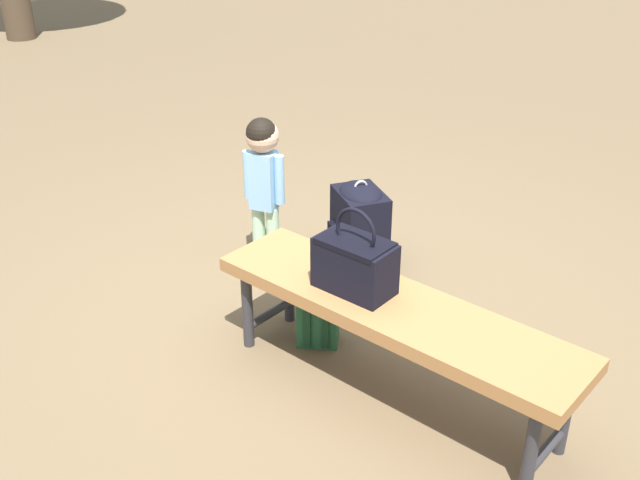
# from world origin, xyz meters

# --- Properties ---
(ground_plane) EXTENTS (40.00, 40.00, 0.00)m
(ground_plane) POSITION_xyz_m (0.00, 0.00, 0.00)
(ground_plane) COLOR brown
(ground_plane) RESTS_ON ground
(park_bench) EXTENTS (1.64, 0.62, 0.45)m
(park_bench) POSITION_xyz_m (-0.59, 0.10, 0.39)
(park_bench) COLOR #9E6B3D
(park_bench) RESTS_ON ground
(handbag) EXTENTS (0.34, 0.23, 0.37)m
(handbag) POSITION_xyz_m (-0.41, 0.14, 0.58)
(handbag) COLOR black
(handbag) RESTS_ON park_bench
(child_standing) EXTENTS (0.21, 0.18, 0.86)m
(child_standing) POSITION_xyz_m (0.61, -0.18, 0.57)
(child_standing) COLOR #B2D8B2
(child_standing) RESTS_ON ground
(backpack_large) EXTENTS (0.37, 0.34, 0.53)m
(backpack_large) POSITION_xyz_m (0.26, -0.54, 0.26)
(backpack_large) COLOR black
(backpack_large) RESTS_ON ground
(backpack_small) EXTENTS (0.23, 0.23, 0.32)m
(backpack_small) POSITION_xyz_m (-0.11, 0.07, 0.16)
(backpack_small) COLOR #1E4C2D
(backpack_small) RESTS_ON ground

